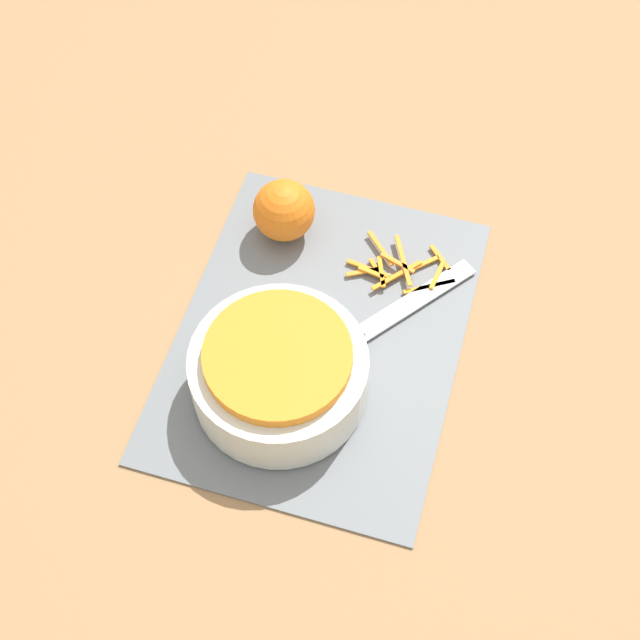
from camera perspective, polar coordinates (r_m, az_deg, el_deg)
name	(u,v)px	position (r m, az deg, el deg)	size (l,w,h in m)	color
ground_plane	(320,337)	(0.99, 0.00, -1.10)	(4.00, 4.00, 0.00)	#9E754C
cutting_board	(320,336)	(0.99, 0.00, -1.01)	(0.41, 0.31, 0.01)	slate
bowl_speckled	(279,372)	(0.92, -2.65, -3.34)	(0.18, 0.18, 0.08)	silver
knife	(352,337)	(0.98, 2.09, -1.13)	(0.21, 0.17, 0.02)	black
orange_left	(284,210)	(1.04, -2.32, 7.03)	(0.07, 0.07, 0.07)	orange
peel_pile	(398,269)	(1.03, 5.03, 3.30)	(0.08, 0.13, 0.01)	orange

